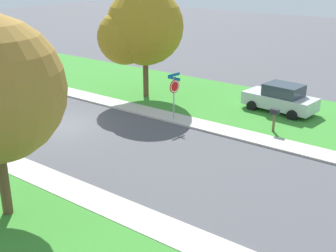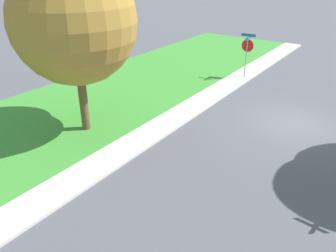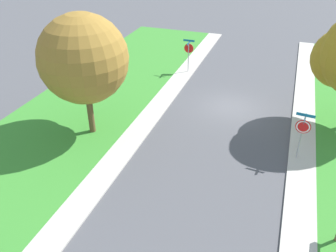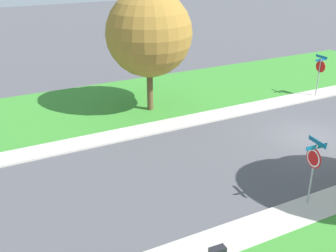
% 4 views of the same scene
% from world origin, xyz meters
% --- Properties ---
extents(ground_plane, '(120.00, 120.00, 0.00)m').
position_xyz_m(ground_plane, '(0.00, 0.00, 0.00)').
color(ground_plane, '#4C4C51').
extents(stop_sign_near_corner, '(0.92, 0.92, 2.77)m').
position_xyz_m(stop_sign_near_corner, '(4.48, -4.91, 1.89)').
color(stop_sign_near_corner, '#9E9EA3').
rests_on(stop_sign_near_corner, ground).
extents(tree_across_right, '(5.26, 4.89, 7.08)m').
position_xyz_m(tree_across_right, '(7.53, 5.68, 4.47)').
color(tree_across_right, brown).
rests_on(tree_across_right, ground).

